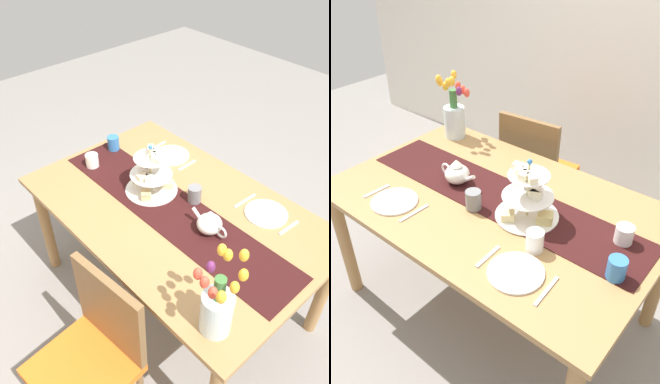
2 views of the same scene
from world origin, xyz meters
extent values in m
plane|color=gray|center=(0.00, 0.00, 0.00)|extent=(8.00, 8.00, 0.00)
cube|color=#A37747|center=(0.00, 0.00, 0.75)|extent=(1.64, 1.04, 0.03)
cylinder|color=#A37747|center=(-0.75, -0.45, 0.37)|extent=(0.07, 0.07, 0.74)
cylinder|color=#A37747|center=(0.75, -0.45, 0.37)|extent=(0.07, 0.07, 0.74)
cylinder|color=#A37747|center=(0.75, 0.45, 0.37)|extent=(0.07, 0.07, 0.74)
cylinder|color=brown|center=(-0.07, 0.66, 0.21)|extent=(0.04, 0.04, 0.41)
cube|color=orange|center=(-0.27, 0.82, 0.43)|extent=(0.46, 0.46, 0.05)
cube|color=brown|center=(-0.25, 0.63, 0.69)|extent=(0.42, 0.08, 0.45)
cube|color=black|center=(0.00, 0.03, 0.77)|extent=(1.57, 0.33, 0.00)
cylinder|color=beige|center=(0.20, 0.00, 0.91)|extent=(0.01, 0.01, 0.28)
cylinder|color=white|center=(0.20, 0.00, 0.77)|extent=(0.30, 0.30, 0.01)
cylinder|color=white|center=(0.20, 0.00, 0.88)|extent=(0.24, 0.24, 0.01)
cylinder|color=white|center=(0.20, 0.00, 0.99)|extent=(0.19, 0.19, 0.01)
cube|color=#D6C277|center=(0.29, 0.01, 0.80)|extent=(0.09, 0.09, 0.05)
cube|color=#DAB97D|center=(0.15, 0.08, 0.80)|extent=(0.08, 0.08, 0.05)
cube|color=beige|center=(0.15, -0.08, 0.80)|extent=(0.08, 0.08, 0.04)
cube|color=#F1E8C6|center=(0.24, 0.00, 0.90)|extent=(0.06, 0.04, 0.03)
cube|color=silver|center=(0.23, 0.02, 0.90)|extent=(0.07, 0.06, 0.03)
cube|color=beige|center=(0.19, 0.07, 0.90)|extent=(0.04, 0.06, 0.03)
cube|color=silver|center=(0.15, 0.05, 0.90)|extent=(0.06, 0.07, 0.03)
cube|color=beige|center=(0.14, 0.01, 1.01)|extent=(0.06, 0.04, 0.03)
cube|color=silver|center=(0.17, -0.02, 1.01)|extent=(0.07, 0.06, 0.03)
cube|color=beige|center=(0.20, -0.04, 1.01)|extent=(0.04, 0.06, 0.03)
cube|color=#F4E8C0|center=(0.24, -0.04, 1.01)|extent=(0.07, 0.06, 0.03)
sphere|color=#3370B7|center=(0.20, 0.00, 1.06)|extent=(0.02, 0.02, 0.02)
ellipsoid|color=white|center=(-0.25, 0.00, 0.82)|extent=(0.13, 0.13, 0.10)
cone|color=white|center=(-0.25, 0.00, 0.89)|extent=(0.06, 0.06, 0.04)
cylinder|color=white|center=(-0.16, 0.00, 0.83)|extent=(0.07, 0.02, 0.06)
torus|color=white|center=(-0.33, 0.00, 0.82)|extent=(0.07, 0.01, 0.07)
cylinder|color=silver|center=(-0.65, 0.39, 0.86)|extent=(0.13, 0.13, 0.20)
cylinder|color=#3D7538|center=(-0.65, 0.39, 1.01)|extent=(0.05, 0.05, 0.12)
ellipsoid|color=#6B2860|center=(-0.59, 0.38, 1.08)|extent=(0.04, 0.04, 0.06)
ellipsoid|color=#EF4C38|center=(-0.57, 0.42, 1.06)|extent=(0.04, 0.04, 0.06)
ellipsoid|color=#EF4C38|center=(-0.61, 0.44, 1.06)|extent=(0.04, 0.04, 0.06)
ellipsoid|color=#EF4C38|center=(-0.67, 0.45, 1.07)|extent=(0.04, 0.04, 0.06)
ellipsoid|color=yellow|center=(-0.72, 0.48, 1.12)|extent=(0.04, 0.04, 0.06)
ellipsoid|color=yellow|center=(-0.71, 0.38, 1.08)|extent=(0.04, 0.04, 0.06)
ellipsoid|color=yellow|center=(-0.71, 0.34, 1.12)|extent=(0.04, 0.04, 0.06)
ellipsoid|color=yellow|center=(-0.67, 0.30, 1.15)|extent=(0.04, 0.04, 0.06)
ellipsoid|color=yellow|center=(-0.62, 0.33, 1.14)|extent=(0.04, 0.04, 0.06)
ellipsoid|color=yellow|center=(-0.60, 0.34, 1.15)|extent=(0.04, 0.04, 0.06)
cylinder|color=white|center=(0.62, 0.12, 0.81)|extent=(0.08, 0.08, 0.08)
cylinder|color=white|center=(-0.37, -0.32, 0.77)|extent=(0.23, 0.23, 0.01)
cube|color=silver|center=(-0.51, -0.32, 0.77)|extent=(0.02, 0.15, 0.01)
cube|color=silver|center=(-0.22, -0.32, 0.77)|extent=(0.02, 0.17, 0.01)
cylinder|color=white|center=(0.38, -0.32, 0.77)|extent=(0.23, 0.23, 0.01)
cube|color=silver|center=(0.24, -0.32, 0.77)|extent=(0.02, 0.15, 0.01)
cube|color=silver|center=(0.53, -0.32, 0.77)|extent=(0.03, 0.17, 0.01)
cylinder|color=slate|center=(-0.03, -0.11, 0.82)|extent=(0.08, 0.08, 0.09)
cylinder|color=white|center=(0.36, -0.16, 0.81)|extent=(0.08, 0.08, 0.09)
cylinder|color=#3370B7|center=(0.69, -0.10, 0.81)|extent=(0.08, 0.08, 0.09)
camera|label=1|loc=(-1.20, 1.16, 2.23)|focal=37.83mm
camera|label=2|loc=(1.04, -1.24, 1.93)|focal=37.68mm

